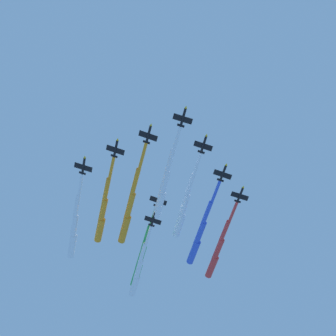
{
  "coord_description": "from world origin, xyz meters",
  "views": [
    {
      "loc": [
        85.36,
        -61.41,
        0.62
      ],
      "look_at": [
        0.0,
        0.0,
        165.55
      ],
      "focal_mm": 46.05,
      "sensor_mm": 36.0,
      "label": 1
    }
  ],
  "objects_px": {
    "jet_starboard_outer": "(74,227)",
    "jet_lead": "(164,184)",
    "jet_port_inner": "(184,206)",
    "jet_starboard_inner": "(130,208)",
    "jet_starboard_mid": "(103,211)",
    "jet_trail_starboard": "(138,270)",
    "jet_trail_port": "(141,258)",
    "jet_port_outer": "(218,250)",
    "jet_port_mid": "(200,234)"
  },
  "relations": [
    {
      "from": "jet_port_outer",
      "to": "jet_starboard_outer",
      "type": "bearing_deg",
      "value": -112.0
    },
    {
      "from": "jet_port_inner",
      "to": "jet_port_mid",
      "type": "bearing_deg",
      "value": 116.93
    },
    {
      "from": "jet_starboard_outer",
      "to": "jet_trail_starboard",
      "type": "distance_m",
      "value": 42.63
    },
    {
      "from": "jet_port_mid",
      "to": "jet_port_outer",
      "type": "relative_size",
      "value": 1.03
    },
    {
      "from": "jet_starboard_inner",
      "to": "jet_trail_port",
      "type": "bearing_deg",
      "value": 136.87
    },
    {
      "from": "jet_lead",
      "to": "jet_starboard_outer",
      "type": "relative_size",
      "value": 0.96
    },
    {
      "from": "jet_starboard_mid",
      "to": "jet_port_mid",
      "type": "bearing_deg",
      "value": 69.87
    },
    {
      "from": "jet_lead",
      "to": "jet_starboard_mid",
      "type": "xyz_separation_m",
      "value": [
        -30.8,
        -14.81,
        0.83
      ]
    },
    {
      "from": "jet_starboard_outer",
      "to": "jet_trail_port",
      "type": "distance_m",
      "value": 39.06
    },
    {
      "from": "jet_port_inner",
      "to": "jet_starboard_mid",
      "type": "bearing_deg",
      "value": -129.24
    },
    {
      "from": "jet_port_inner",
      "to": "jet_starboard_inner",
      "type": "xyz_separation_m",
      "value": [
        -14.83,
        -21.84,
        -1.87
      ]
    },
    {
      "from": "jet_starboard_mid",
      "to": "jet_starboard_outer",
      "type": "distance_m",
      "value": 17.15
    },
    {
      "from": "jet_port_inner",
      "to": "jet_port_mid",
      "type": "xyz_separation_m",
      "value": [
        -8.02,
        15.8,
        -1.9
      ]
    },
    {
      "from": "jet_port_inner",
      "to": "jet_starboard_mid",
      "type": "xyz_separation_m",
      "value": [
        -25.07,
        -30.69,
        -0.5
      ]
    },
    {
      "from": "jet_lead",
      "to": "jet_trail_starboard",
      "type": "distance_m",
      "value": 56.52
    },
    {
      "from": "jet_port_inner",
      "to": "jet_starboard_inner",
      "type": "relative_size",
      "value": 0.87
    },
    {
      "from": "jet_lead",
      "to": "jet_starboard_outer",
      "type": "xyz_separation_m",
      "value": [
        -46.41,
        -21.62,
        -1.12
      ]
    },
    {
      "from": "jet_lead",
      "to": "jet_port_inner",
      "type": "distance_m",
      "value": 16.94
    },
    {
      "from": "jet_starboard_inner",
      "to": "jet_port_outer",
      "type": "height_order",
      "value": "jet_port_outer"
    },
    {
      "from": "jet_port_mid",
      "to": "jet_trail_port",
      "type": "bearing_deg",
      "value": -155.76
    },
    {
      "from": "jet_port_inner",
      "to": "jet_starboard_inner",
      "type": "bearing_deg",
      "value": -124.18
    },
    {
      "from": "jet_starboard_mid",
      "to": "jet_trail_port",
      "type": "xyz_separation_m",
      "value": [
        -14.69,
        32.2,
        -0.29
      ]
    },
    {
      "from": "jet_starboard_mid",
      "to": "jet_port_outer",
      "type": "relative_size",
      "value": 0.99
    },
    {
      "from": "jet_trail_starboard",
      "to": "jet_trail_port",
      "type": "bearing_deg",
      "value": -23.83
    },
    {
      "from": "jet_lead",
      "to": "jet_port_inner",
      "type": "bearing_deg",
      "value": 109.84
    },
    {
      "from": "jet_starboard_mid",
      "to": "jet_port_outer",
      "type": "distance_m",
      "value": 63.56
    },
    {
      "from": "jet_port_inner",
      "to": "jet_trail_port",
      "type": "distance_m",
      "value": 39.79
    },
    {
      "from": "jet_starboard_outer",
      "to": "jet_lead",
      "type": "bearing_deg",
      "value": 24.97
    },
    {
      "from": "jet_port_inner",
      "to": "jet_starboard_outer",
      "type": "height_order",
      "value": "jet_port_inner"
    },
    {
      "from": "jet_lead",
      "to": "jet_port_mid",
      "type": "bearing_deg",
      "value": 113.47
    },
    {
      "from": "jet_port_inner",
      "to": "jet_port_outer",
      "type": "distance_m",
      "value": 34.13
    },
    {
      "from": "jet_lead",
      "to": "jet_trail_port",
      "type": "height_order",
      "value": "jet_trail_port"
    },
    {
      "from": "jet_starboard_inner",
      "to": "jet_port_mid",
      "type": "xyz_separation_m",
      "value": [
        6.81,
        37.63,
        -0.04
      ]
    },
    {
      "from": "jet_starboard_inner",
      "to": "jet_port_outer",
      "type": "relative_size",
      "value": 1.12
    },
    {
      "from": "jet_lead",
      "to": "jet_trail_starboard",
      "type": "xyz_separation_m",
      "value": [
        -52.64,
        20.55,
        -0.99
      ]
    },
    {
      "from": "jet_starboard_mid",
      "to": "jet_trail_starboard",
      "type": "relative_size",
      "value": 1.01
    },
    {
      "from": "jet_starboard_inner",
      "to": "jet_starboard_mid",
      "type": "bearing_deg",
      "value": -139.14
    },
    {
      "from": "jet_starboard_inner",
      "to": "jet_lead",
      "type": "bearing_deg",
      "value": 16.14
    },
    {
      "from": "jet_port_mid",
      "to": "jet_trail_starboard",
      "type": "distance_m",
      "value": 40.45
    },
    {
      "from": "jet_port_mid",
      "to": "jet_trail_starboard",
      "type": "xyz_separation_m",
      "value": [
        -38.88,
        -11.13,
        -0.42
      ]
    },
    {
      "from": "jet_lead",
      "to": "jet_trail_starboard",
      "type": "height_order",
      "value": "jet_lead"
    },
    {
      "from": "jet_starboard_outer",
      "to": "jet_trail_port",
      "type": "bearing_deg",
      "value": 88.64
    },
    {
      "from": "jet_port_outer",
      "to": "jet_starboard_outer",
      "type": "distance_m",
      "value": 74.65
    },
    {
      "from": "jet_port_outer",
      "to": "jet_trail_starboard",
      "type": "height_order",
      "value": "jet_port_outer"
    },
    {
      "from": "jet_port_inner",
      "to": "jet_port_outer",
      "type": "xyz_separation_m",
      "value": [
        -12.74,
        31.66,
        0.38
      ]
    },
    {
      "from": "jet_starboard_outer",
      "to": "jet_trail_starboard",
      "type": "relative_size",
      "value": 1.02
    },
    {
      "from": "jet_lead",
      "to": "jet_port_mid",
      "type": "relative_size",
      "value": 0.94
    },
    {
      "from": "jet_lead",
      "to": "jet_port_outer",
      "type": "relative_size",
      "value": 0.97
    },
    {
      "from": "jet_lead",
      "to": "jet_port_inner",
      "type": "xyz_separation_m",
      "value": [
        -5.73,
        15.89,
        1.33
      ]
    },
    {
      "from": "jet_starboard_inner",
      "to": "jet_trail_starboard",
      "type": "xyz_separation_m",
      "value": [
        -32.08,
        26.5,
        -0.46
      ]
    }
  ]
}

